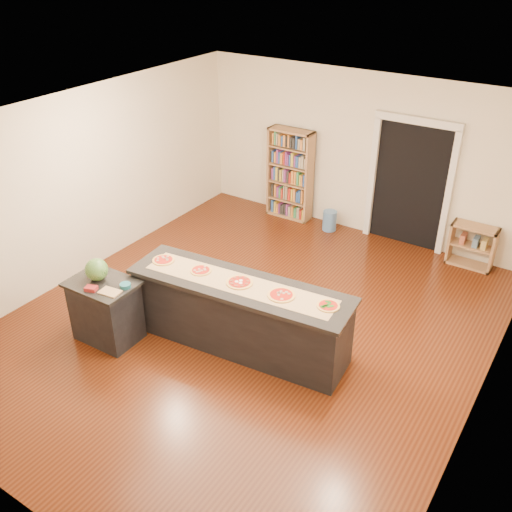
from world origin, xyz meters
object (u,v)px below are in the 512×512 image
Objects in this scene: side_counter at (106,310)px; watermelon at (96,270)px; waste_bin at (330,221)px; bookshelf at (290,174)px; low_shelf at (472,246)px; kitchen_island at (240,315)px.

watermelon is (-0.09, 0.03, 0.57)m from side_counter.
watermelon is (-1.12, -4.39, 0.82)m from waste_bin.
low_shelf is at bearing -0.03° from bookshelf.
waste_bin is 4.61m from watermelon.
side_counter is 3.00× the size of watermelon.
kitchen_island is 4.08× the size of low_shelf.
low_shelf is 2.44× the size of watermelon.
kitchen_island reaches higher than side_counter.
low_shelf is 2.47m from waste_bin.
bookshelf is (0.13, 4.52, 0.40)m from side_counter.
side_counter reaches higher than low_shelf.
side_counter is 5.70m from low_shelf.
watermelon reaches higher than low_shelf.
bookshelf is 2.38× the size of low_shelf.
low_shelf is (1.93, 3.71, -0.13)m from kitchen_island.
side_counter is at bearing -91.59° from bookshelf.
side_counter is 0.58m from watermelon.
waste_bin is (1.03, 4.42, -0.25)m from side_counter.
low_shelf reaches higher than waste_bin.
waste_bin is (-2.46, -0.10, -0.17)m from low_shelf.
watermelon reaches higher than kitchen_island.
bookshelf reaches higher than waste_bin.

